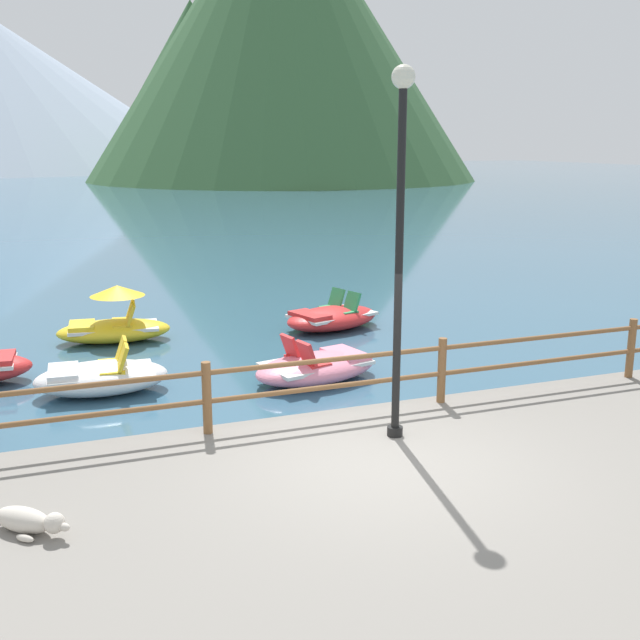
% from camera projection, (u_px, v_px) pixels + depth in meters
% --- Properties ---
extents(ground_plane, '(200.00, 200.00, 0.00)m').
position_uv_depth(ground_plane, '(98.00, 211.00, 45.47)').
color(ground_plane, '#38607A').
extents(promenade_dock, '(28.00, 8.00, 0.40)m').
position_uv_depth(promenade_dock, '(479.00, 572.00, 6.96)').
color(promenade_dock, gray).
rests_on(promenade_dock, ground).
extents(dock_railing, '(23.92, 0.12, 0.95)m').
position_uv_depth(dock_railing, '(331.00, 376.00, 10.20)').
color(dock_railing, brown).
rests_on(dock_railing, promenade_dock).
extents(lamp_post, '(0.28, 0.28, 4.52)m').
position_uv_depth(lamp_post, '(400.00, 224.00, 9.05)').
color(lamp_post, black).
rests_on(lamp_post, promenade_dock).
extents(dog_resting, '(0.81, 0.80, 0.26)m').
position_uv_depth(dog_resting, '(29.00, 521.00, 7.24)').
color(dog_resting, beige).
rests_on(dog_resting, promenade_dock).
extents(pedal_boat_0, '(2.40, 1.39, 1.18)m').
position_uv_depth(pedal_boat_0, '(114.00, 324.00, 15.70)').
color(pedal_boat_0, yellow).
rests_on(pedal_boat_0, ground).
extents(pedal_boat_1, '(2.60, 2.00, 0.83)m').
position_uv_depth(pedal_boat_1, '(332.00, 317.00, 16.81)').
color(pedal_boat_1, red).
rests_on(pedal_boat_1, ground).
extents(pedal_boat_3, '(2.21, 1.36, 0.85)m').
position_uv_depth(pedal_boat_3, '(101.00, 377.00, 12.48)').
color(pedal_boat_3, white).
rests_on(pedal_boat_3, ground).
extents(pedal_boat_6, '(2.53, 1.79, 0.82)m').
position_uv_depth(pedal_boat_6, '(317.00, 367.00, 13.14)').
color(pedal_boat_6, pink).
rests_on(pedal_boat_6, ground).
extents(cliff_headland, '(42.26, 42.26, 32.06)m').
position_uv_depth(cliff_headland, '(267.00, 37.00, 81.36)').
color(cliff_headland, '#386038').
rests_on(cliff_headland, ground).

